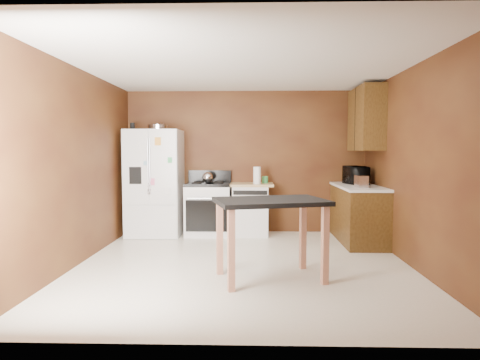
{
  "coord_description": "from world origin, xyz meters",
  "views": [
    {
      "loc": [
        0.11,
        -5.35,
        1.46
      ],
      "look_at": [
        -0.07,
        0.85,
        1.02
      ],
      "focal_mm": 32.0,
      "sensor_mm": 36.0,
      "label": 1
    }
  ],
  "objects_px": {
    "green_canister": "(265,180)",
    "island": "(270,212)",
    "paper_towel": "(257,175)",
    "refrigerator": "(155,183)",
    "microwave": "(356,176)",
    "toaster": "(361,181)",
    "dishwasher": "(250,209)",
    "roasting_pan": "(158,127)",
    "pen_cup": "(132,126)",
    "gas_range": "(208,208)",
    "kettle": "(208,178)"
  },
  "relations": [
    {
      "from": "pen_cup",
      "to": "gas_range",
      "type": "height_order",
      "value": "pen_cup"
    },
    {
      "from": "roasting_pan",
      "to": "paper_towel",
      "type": "xyz_separation_m",
      "value": [
        1.68,
        -0.13,
        -0.81
      ]
    },
    {
      "from": "roasting_pan",
      "to": "kettle",
      "type": "bearing_deg",
      "value": -3.52
    },
    {
      "from": "green_canister",
      "to": "pen_cup",
      "type": "bearing_deg",
      "value": -175.21
    },
    {
      "from": "microwave",
      "to": "gas_range",
      "type": "distance_m",
      "value": 2.53
    },
    {
      "from": "gas_range",
      "to": "dishwasher",
      "type": "xyz_separation_m",
      "value": [
        0.72,
        0.02,
        -0.01
      ]
    },
    {
      "from": "paper_towel",
      "to": "microwave",
      "type": "xyz_separation_m",
      "value": [
        1.63,
        -0.07,
        -0.0
      ]
    },
    {
      "from": "pen_cup",
      "to": "gas_range",
      "type": "distance_m",
      "value": 1.89
    },
    {
      "from": "roasting_pan",
      "to": "toaster",
      "type": "relative_size",
      "value": 1.49
    },
    {
      "from": "roasting_pan",
      "to": "gas_range",
      "type": "relative_size",
      "value": 0.33
    },
    {
      "from": "microwave",
      "to": "toaster",
      "type": "bearing_deg",
      "value": 161.38
    },
    {
      "from": "pen_cup",
      "to": "dishwasher",
      "type": "xyz_separation_m",
      "value": [
        1.98,
        0.13,
        -1.41
      ]
    },
    {
      "from": "kettle",
      "to": "gas_range",
      "type": "distance_m",
      "value": 0.53
    },
    {
      "from": "paper_towel",
      "to": "gas_range",
      "type": "height_order",
      "value": "paper_towel"
    },
    {
      "from": "kettle",
      "to": "toaster",
      "type": "distance_m",
      "value": 2.52
    },
    {
      "from": "gas_range",
      "to": "island",
      "type": "relative_size",
      "value": 0.81
    },
    {
      "from": "dishwasher",
      "to": "paper_towel",
      "type": "bearing_deg",
      "value": -53.83
    },
    {
      "from": "toaster",
      "to": "dishwasher",
      "type": "height_order",
      "value": "toaster"
    },
    {
      "from": "toaster",
      "to": "gas_range",
      "type": "height_order",
      "value": "gas_range"
    },
    {
      "from": "green_canister",
      "to": "dishwasher",
      "type": "distance_m",
      "value": 0.56
    },
    {
      "from": "gas_range",
      "to": "island",
      "type": "bearing_deg",
      "value": -69.14
    },
    {
      "from": "paper_towel",
      "to": "refrigerator",
      "type": "distance_m",
      "value": 1.75
    },
    {
      "from": "microwave",
      "to": "refrigerator",
      "type": "height_order",
      "value": "refrigerator"
    },
    {
      "from": "microwave",
      "to": "dishwasher",
      "type": "bearing_deg",
      "value": 69.76
    },
    {
      "from": "roasting_pan",
      "to": "green_canister",
      "type": "distance_m",
      "value": 2.03
    },
    {
      "from": "paper_towel",
      "to": "dishwasher",
      "type": "distance_m",
      "value": 0.61
    },
    {
      "from": "paper_towel",
      "to": "toaster",
      "type": "xyz_separation_m",
      "value": [
        1.56,
        -0.68,
        -0.05
      ]
    },
    {
      "from": "refrigerator",
      "to": "island",
      "type": "bearing_deg",
      "value": -52.7
    },
    {
      "from": "pen_cup",
      "to": "microwave",
      "type": "relative_size",
      "value": 0.24
    },
    {
      "from": "pen_cup",
      "to": "refrigerator",
      "type": "bearing_deg",
      "value": 7.26
    },
    {
      "from": "paper_towel",
      "to": "green_canister",
      "type": "distance_m",
      "value": 0.27
    },
    {
      "from": "kettle",
      "to": "green_canister",
      "type": "distance_m",
      "value": 0.99
    },
    {
      "from": "pen_cup",
      "to": "toaster",
      "type": "bearing_deg",
      "value": -10.87
    },
    {
      "from": "green_canister",
      "to": "refrigerator",
      "type": "height_order",
      "value": "refrigerator"
    },
    {
      "from": "pen_cup",
      "to": "paper_towel",
      "type": "height_order",
      "value": "pen_cup"
    },
    {
      "from": "green_canister",
      "to": "island",
      "type": "bearing_deg",
      "value": -90.35
    },
    {
      "from": "pen_cup",
      "to": "toaster",
      "type": "relative_size",
      "value": 0.49
    },
    {
      "from": "toaster",
      "to": "microwave",
      "type": "xyz_separation_m",
      "value": [
        0.06,
        0.61,
        0.05
      ]
    },
    {
      "from": "roasting_pan",
      "to": "refrigerator",
      "type": "bearing_deg",
      "value": -133.67
    },
    {
      "from": "kettle",
      "to": "microwave",
      "type": "height_order",
      "value": "microwave"
    },
    {
      "from": "roasting_pan",
      "to": "gas_range",
      "type": "height_order",
      "value": "roasting_pan"
    },
    {
      "from": "kettle",
      "to": "gas_range",
      "type": "bearing_deg",
      "value": 82.39
    },
    {
      "from": "green_canister",
      "to": "island",
      "type": "relative_size",
      "value": 0.09
    },
    {
      "from": "roasting_pan",
      "to": "refrigerator",
      "type": "distance_m",
      "value": 0.95
    },
    {
      "from": "roasting_pan",
      "to": "toaster",
      "type": "height_order",
      "value": "roasting_pan"
    },
    {
      "from": "microwave",
      "to": "dishwasher",
      "type": "xyz_separation_m",
      "value": [
        -1.74,
        0.23,
        -0.58
      ]
    },
    {
      "from": "toaster",
      "to": "microwave",
      "type": "distance_m",
      "value": 0.61
    },
    {
      "from": "toaster",
      "to": "pen_cup",
      "type": "bearing_deg",
      "value": 165.92
    },
    {
      "from": "microwave",
      "to": "green_canister",
      "type": "bearing_deg",
      "value": 66.35
    },
    {
      "from": "green_canister",
      "to": "gas_range",
      "type": "height_order",
      "value": "gas_range"
    }
  ]
}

